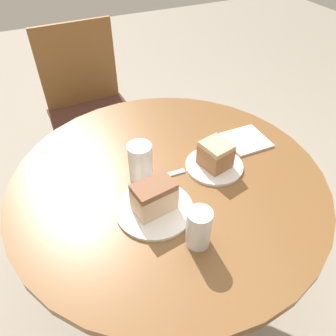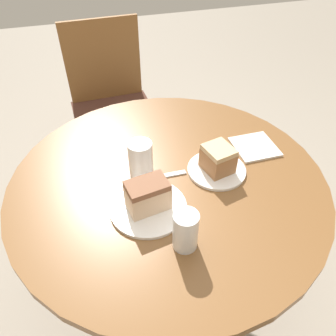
# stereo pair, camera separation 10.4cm
# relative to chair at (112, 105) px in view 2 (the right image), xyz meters

# --- Properties ---
(ground_plane) EXTENTS (8.00, 8.00, 0.00)m
(ground_plane) POSITION_rel_chair_xyz_m (0.06, -0.93, -0.48)
(ground_plane) COLOR gray
(table) EXTENTS (1.03, 1.03, 0.73)m
(table) POSITION_rel_chair_xyz_m (0.06, -0.93, 0.06)
(table) COLOR brown
(table) RESTS_ON ground_plane
(chair) EXTENTS (0.47, 0.49, 0.91)m
(chair) POSITION_rel_chair_xyz_m (0.00, 0.00, 0.00)
(chair) COLOR brown
(chair) RESTS_ON ground_plane
(plate_near) EXTENTS (0.23, 0.23, 0.01)m
(plate_near) POSITION_rel_chair_xyz_m (-0.04, -1.04, 0.25)
(plate_near) COLOR white
(plate_near) RESTS_ON table
(plate_far) EXTENTS (0.19, 0.19, 0.01)m
(plate_far) POSITION_rel_chair_xyz_m (0.22, -0.95, 0.25)
(plate_far) COLOR white
(plate_far) RESTS_ON table
(cake_slice_near) EXTENTS (0.13, 0.09, 0.09)m
(cake_slice_near) POSITION_rel_chair_xyz_m (-0.04, -1.04, 0.31)
(cake_slice_near) COLOR beige
(cake_slice_near) RESTS_ON plate_near
(cake_slice_far) EXTENTS (0.10, 0.11, 0.09)m
(cake_slice_far) POSITION_rel_chair_xyz_m (0.22, -0.95, 0.30)
(cake_slice_far) COLOR #9E6B42
(cake_slice_far) RESTS_ON plate_far
(glass_lemonade) EXTENTS (0.07, 0.07, 0.12)m
(glass_lemonade) POSITION_rel_chair_xyz_m (0.02, -1.19, 0.30)
(glass_lemonade) COLOR silver
(glass_lemonade) RESTS_ON table
(glass_water) EXTENTS (0.08, 0.08, 0.13)m
(glass_water) POSITION_rel_chair_xyz_m (-0.02, -0.89, 0.31)
(glass_water) COLOR silver
(glass_water) RESTS_ON table
(napkin_stack) EXTENTS (0.15, 0.15, 0.01)m
(napkin_stack) POSITION_rel_chair_xyz_m (0.40, -0.87, 0.25)
(napkin_stack) COLOR silver
(napkin_stack) RESTS_ON table
(fork) EXTENTS (0.17, 0.02, 0.00)m
(fork) POSITION_rel_chair_xyz_m (0.03, -0.92, 0.25)
(fork) COLOR silver
(fork) RESTS_ON table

